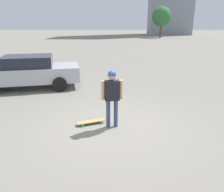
{
  "coord_description": "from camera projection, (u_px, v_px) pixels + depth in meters",
  "views": [
    {
      "loc": [
        0.3,
        -5.48,
        2.7
      ],
      "look_at": [
        0.0,
        0.0,
        0.89
      ],
      "focal_mm": 35.0,
      "sensor_mm": 36.0,
      "label": 1
    }
  ],
  "objects": [
    {
      "name": "tree_distant",
      "position": [
        162.0,
        17.0,
        45.16
      ],
      "size": [
        3.97,
        3.97,
        6.23
      ],
      "color": "brown",
      "rests_on": "ground_plane"
    },
    {
      "name": "skateboard",
      "position": [
        91.0,
        122.0,
        6.2
      ],
      "size": [
        0.8,
        0.5,
        0.08
      ],
      "rotation": [
        0.0,
        0.0,
        -2.71
      ],
      "color": "tan",
      "rests_on": "ground_plane"
    },
    {
      "name": "person",
      "position": [
        112.0,
        92.0,
        5.74
      ],
      "size": [
        0.56,
        0.27,
        1.59
      ],
      "rotation": [
        0.0,
        0.0,
        0.21
      ],
      "color": "#38476B",
      "rests_on": "ground_plane"
    },
    {
      "name": "car_parked_near",
      "position": [
        27.0,
        71.0,
        9.56
      ],
      "size": [
        4.81,
        2.87,
        1.41
      ],
      "rotation": [
        0.0,
        0.0,
        -2.87
      ],
      "color": "#ADB2B7",
      "rests_on": "ground_plane"
    },
    {
      "name": "ground_plane",
      "position": [
        112.0,
        126.0,
        6.06
      ],
      "size": [
        220.0,
        220.0,
        0.0
      ],
      "primitive_type": "plane",
      "color": "gray"
    }
  ]
}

